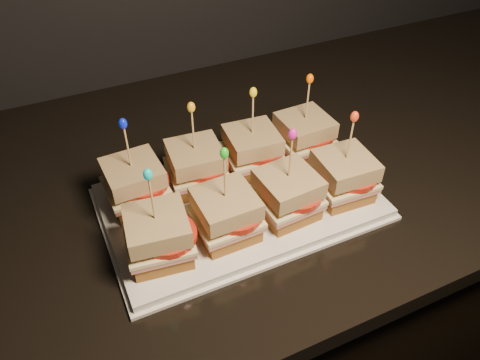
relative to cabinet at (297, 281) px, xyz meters
name	(u,v)px	position (x,y,z in m)	size (l,w,h in m)	color
cabinet	(297,281)	(0.00, 0.00, 0.00)	(2.37, 0.70, 0.83)	black
granite_slab	(315,145)	(0.00, 0.00, 0.43)	(2.41, 0.74, 0.04)	black
platter	(240,201)	(-0.21, -0.11, 0.46)	(0.42, 0.26, 0.02)	white
platter_rim	(240,204)	(-0.21, -0.11, 0.46)	(0.44, 0.27, 0.01)	white
sandwich_0_bread_bot	(137,196)	(-0.36, -0.05, 0.48)	(0.08, 0.08, 0.02)	brown
sandwich_0_ham	(136,189)	(-0.36, -0.05, 0.50)	(0.09, 0.09, 0.01)	#B0655E
sandwich_0_cheese	(135,185)	(-0.36, -0.05, 0.50)	(0.09, 0.09, 0.01)	beige
sandwich_0_tomato	(143,182)	(-0.35, -0.05, 0.51)	(0.08, 0.08, 0.01)	#B52213
sandwich_0_bread_top	(133,173)	(-0.36, -0.05, 0.53)	(0.08, 0.08, 0.03)	brown
sandwich_0_pick	(128,149)	(-0.36, -0.05, 0.57)	(0.00, 0.00, 0.09)	tan
sandwich_0_frill	(123,124)	(-0.36, -0.05, 0.62)	(0.01, 0.01, 0.02)	#0A1ADE
sandwich_1_bread_bot	(197,178)	(-0.26, -0.05, 0.48)	(0.08, 0.08, 0.02)	brown
sandwich_1_ham	(196,171)	(-0.26, -0.05, 0.50)	(0.09, 0.09, 0.01)	#B0655E
sandwich_1_cheese	(196,168)	(-0.26, -0.05, 0.50)	(0.09, 0.09, 0.01)	beige
sandwich_1_tomato	(204,165)	(-0.25, -0.05, 0.51)	(0.08, 0.08, 0.01)	#B52213
sandwich_1_bread_top	(195,155)	(-0.26, -0.05, 0.53)	(0.08, 0.08, 0.03)	brown
sandwich_1_pick	(193,133)	(-0.26, -0.05, 0.57)	(0.00, 0.00, 0.09)	tan
sandwich_1_frill	(191,107)	(-0.26, -0.05, 0.62)	(0.01, 0.01, 0.02)	orange
sandwich_2_bread_bot	(252,162)	(-0.16, -0.05, 0.48)	(0.08, 0.08, 0.02)	brown
sandwich_2_ham	(252,155)	(-0.16, -0.05, 0.50)	(0.09, 0.09, 0.01)	#B0655E
sandwich_2_cheese	(252,152)	(-0.16, -0.05, 0.50)	(0.09, 0.09, 0.01)	beige
sandwich_2_tomato	(260,149)	(-0.15, -0.05, 0.51)	(0.08, 0.08, 0.01)	#B52213
sandwich_2_bread_top	(252,140)	(-0.16, -0.05, 0.53)	(0.08, 0.08, 0.03)	brown
sandwich_2_pick	(253,117)	(-0.16, -0.05, 0.57)	(0.00, 0.00, 0.09)	tan
sandwich_2_frill	(253,92)	(-0.16, -0.05, 0.62)	(0.01, 0.01, 0.02)	yellow
sandwich_3_bread_bot	(302,148)	(-0.06, -0.05, 0.48)	(0.08, 0.08, 0.02)	brown
sandwich_3_ham	(303,141)	(-0.06, -0.05, 0.50)	(0.09, 0.09, 0.01)	#B0655E
sandwich_3_cheese	(304,137)	(-0.06, -0.05, 0.50)	(0.09, 0.09, 0.01)	beige
sandwich_3_tomato	(312,134)	(-0.05, -0.05, 0.51)	(0.08, 0.08, 0.01)	#B52213
sandwich_3_bread_top	(305,125)	(-0.06, -0.05, 0.53)	(0.08, 0.08, 0.03)	brown
sandwich_3_pick	(307,103)	(-0.06, -0.05, 0.57)	(0.00, 0.00, 0.09)	tan
sandwich_3_frill	(310,79)	(-0.06, -0.05, 0.62)	(0.01, 0.01, 0.02)	#F25802
sandwich_4_bread_bot	(160,249)	(-0.36, -0.17, 0.48)	(0.08, 0.08, 0.02)	brown
sandwich_4_ham	(159,242)	(-0.36, -0.17, 0.50)	(0.09, 0.09, 0.01)	#B0655E
sandwich_4_cheese	(159,238)	(-0.36, -0.17, 0.50)	(0.09, 0.09, 0.01)	beige
sandwich_4_tomato	(168,235)	(-0.35, -0.18, 0.51)	(0.08, 0.08, 0.01)	#B52213
sandwich_4_bread_top	(156,225)	(-0.36, -0.17, 0.53)	(0.08, 0.08, 0.03)	brown
sandwich_4_pick	(152,201)	(-0.36, -0.17, 0.57)	(0.00, 0.00, 0.09)	tan
sandwich_4_frill	(148,175)	(-0.36, -0.17, 0.62)	(0.01, 0.01, 0.02)	#0BBEC1
sandwich_5_bread_bot	(226,227)	(-0.26, -0.17, 0.48)	(0.08, 0.08, 0.02)	brown
sandwich_5_ham	(226,220)	(-0.26, -0.17, 0.50)	(0.09, 0.09, 0.01)	#B0655E
sandwich_5_cheese	(226,216)	(-0.26, -0.17, 0.50)	(0.09, 0.09, 0.01)	beige
sandwich_5_tomato	(235,213)	(-0.25, -0.18, 0.51)	(0.08, 0.08, 0.01)	#B52213
sandwich_5_bread_top	(226,203)	(-0.26, -0.17, 0.53)	(0.08, 0.08, 0.03)	brown
sandwich_5_pick	(225,180)	(-0.26, -0.17, 0.57)	(0.00, 0.00, 0.09)	tan
sandwich_5_frill	(224,153)	(-0.26, -0.17, 0.62)	(0.01, 0.01, 0.02)	green
sandwich_6_bread_bot	(286,207)	(-0.16, -0.17, 0.48)	(0.08, 0.08, 0.02)	brown
sandwich_6_ham	(287,200)	(-0.16, -0.17, 0.50)	(0.09, 0.09, 0.01)	#B0655E
sandwich_6_cheese	(287,196)	(-0.16, -0.17, 0.50)	(0.09, 0.09, 0.01)	beige
sandwich_6_tomato	(296,193)	(-0.15, -0.18, 0.51)	(0.08, 0.08, 0.01)	#B52213
sandwich_6_bread_top	(288,183)	(-0.16, -0.17, 0.53)	(0.08, 0.08, 0.03)	brown
sandwich_6_pick	(290,160)	(-0.16, -0.17, 0.57)	(0.00, 0.00, 0.09)	tan
sandwich_6_frill	(293,134)	(-0.16, -0.17, 0.62)	(0.01, 0.01, 0.02)	#D61A9C
sandwich_7_bread_bot	(341,189)	(-0.06, -0.17, 0.48)	(0.08, 0.08, 0.02)	brown
sandwich_7_ham	(342,181)	(-0.06, -0.17, 0.50)	(0.09, 0.09, 0.01)	#B0655E
sandwich_7_cheese	(343,178)	(-0.06, -0.17, 0.50)	(0.09, 0.09, 0.01)	beige
sandwich_7_tomato	(352,175)	(-0.05, -0.18, 0.51)	(0.08, 0.08, 0.01)	#B52213
sandwich_7_bread_top	(345,165)	(-0.06, -0.17, 0.53)	(0.08, 0.08, 0.03)	brown
sandwich_7_pick	(350,142)	(-0.06, -0.17, 0.57)	(0.00, 0.00, 0.09)	tan
sandwich_7_frill	(355,117)	(-0.06, -0.17, 0.62)	(0.01, 0.01, 0.02)	red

